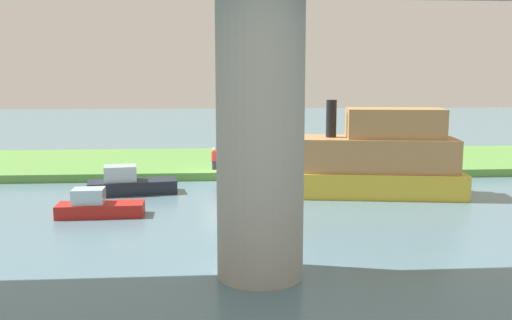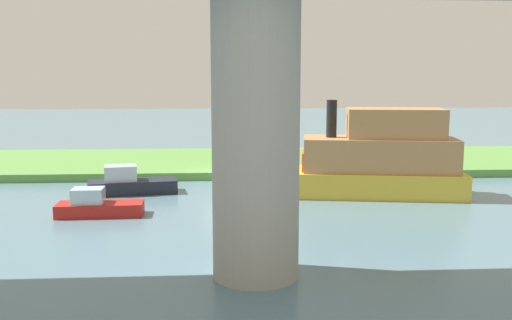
{
  "view_description": "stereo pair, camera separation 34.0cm",
  "coord_description": "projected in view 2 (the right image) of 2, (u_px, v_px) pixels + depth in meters",
  "views": [
    {
      "loc": [
        0.55,
        33.97,
        6.28
      ],
      "look_at": [
        -1.64,
        5.0,
        2.0
      ],
      "focal_mm": 39.6,
      "sensor_mm": 36.0,
      "label": 1
    },
    {
      "loc": [
        0.21,
        33.99,
        6.28
      ],
      "look_at": [
        -1.64,
        5.0,
        2.0
      ],
      "focal_mm": 39.6,
      "sensor_mm": 36.0,
      "label": 2
    }
  ],
  "objects": [
    {
      "name": "person_on_bank",
      "position": [
        215.0,
        158.0,
        35.54
      ],
      "size": [
        0.41,
        0.41,
        1.39
      ],
      "color": "#2D334C",
      "rests_on": "grassy_bank"
    },
    {
      "name": "bridge_pylon",
      "position": [
        256.0,
        138.0,
        17.35
      ],
      "size": [
        2.71,
        2.71,
        8.86
      ],
      "primitive_type": "cylinder",
      "color": "#9E998E",
      "rests_on": "ground"
    },
    {
      "name": "riverboat_paddlewheel",
      "position": [
        97.0,
        206.0,
        25.72
      ],
      "size": [
        3.91,
        1.51,
        1.29
      ],
      "color": "red",
      "rests_on": "ground"
    },
    {
      "name": "mooring_post",
      "position": [
        324.0,
        164.0,
        35.35
      ],
      "size": [
        0.2,
        0.2,
        0.7
      ],
      "primitive_type": "cylinder",
      "color": "brown",
      "rests_on": "grassy_bank"
    },
    {
      "name": "houseboat_blue",
      "position": [
        375.0,
        160.0,
        30.07
      ],
      "size": [
        10.34,
        4.81,
        5.09
      ],
      "color": "gold",
      "rests_on": "ground"
    },
    {
      "name": "grassy_bank",
      "position": [
        223.0,
        162.0,
        40.37
      ],
      "size": [
        80.0,
        12.0,
        0.5
      ],
      "primitive_type": "cube",
      "color": "#5B9342",
      "rests_on": "ground"
    },
    {
      "name": "skiff_small",
      "position": [
        130.0,
        183.0,
        30.64
      ],
      "size": [
        4.9,
        2.43,
        1.56
      ],
      "color": "#1E232D",
      "rests_on": "ground"
    },
    {
      "name": "ground_plane",
      "position": [
        224.0,
        181.0,
        34.49
      ],
      "size": [
        160.0,
        160.0,
        0.0
      ],
      "primitive_type": "plane",
      "color": "slate"
    }
  ]
}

